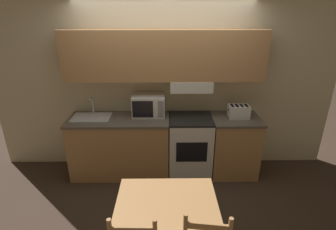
# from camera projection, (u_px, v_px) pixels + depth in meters

# --- Properties ---
(ground_plane) EXTENTS (16.00, 16.00, 0.00)m
(ground_plane) POSITION_uv_depth(u_px,v_px,m) (165.00, 161.00, 4.44)
(ground_plane) COLOR #3D2D23
(wall_back) EXTENTS (5.19, 0.38, 2.55)m
(wall_back) POSITION_uv_depth(u_px,v_px,m) (165.00, 73.00, 3.80)
(wall_back) COLOR beige
(wall_back) RESTS_ON ground_plane
(lower_counter_main) EXTENTS (1.47, 0.61, 0.91)m
(lower_counter_main) POSITION_uv_depth(u_px,v_px,m) (121.00, 146.00, 3.98)
(lower_counter_main) COLOR tan
(lower_counter_main) RESTS_ON ground_plane
(lower_counter_right_stub) EXTENTS (0.70, 0.61, 0.91)m
(lower_counter_right_stub) POSITION_uv_depth(u_px,v_px,m) (233.00, 145.00, 4.00)
(lower_counter_right_stub) COLOR tan
(lower_counter_right_stub) RESTS_ON ground_plane
(stove_range) EXTENTS (0.63, 0.59, 0.91)m
(stove_range) POSITION_uv_depth(u_px,v_px,m) (190.00, 145.00, 4.00)
(stove_range) COLOR white
(stove_range) RESTS_ON ground_plane
(microwave) EXTENTS (0.47, 0.33, 0.31)m
(microwave) POSITION_uv_depth(u_px,v_px,m) (149.00, 105.00, 3.86)
(microwave) COLOR white
(microwave) RESTS_ON lower_counter_main
(toaster) EXTENTS (0.31, 0.20, 0.18)m
(toaster) POSITION_uv_depth(u_px,v_px,m) (239.00, 111.00, 3.80)
(toaster) COLOR white
(toaster) RESTS_ON lower_counter_right_stub
(sink_basin) EXTENTS (0.55, 0.36, 0.29)m
(sink_basin) POSITION_uv_depth(u_px,v_px,m) (91.00, 117.00, 3.80)
(sink_basin) COLOR #B7BABF
(sink_basin) RESTS_ON lower_counter_main
(dining_table) EXTENTS (0.94, 0.72, 0.74)m
(dining_table) POSITION_uv_depth(u_px,v_px,m) (167.00, 212.00, 2.46)
(dining_table) COLOR #B27F4C
(dining_table) RESTS_ON ground_plane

